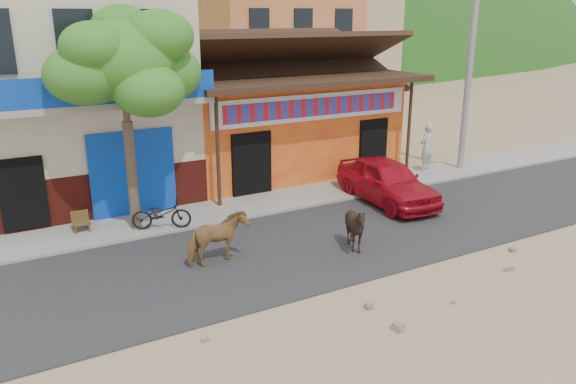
% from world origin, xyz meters
% --- Properties ---
extents(ground, '(120.00, 120.00, 0.00)m').
position_xyz_m(ground, '(0.00, 0.00, 0.00)').
color(ground, '#9E825B').
rests_on(ground, ground).
extents(road, '(60.00, 5.00, 0.04)m').
position_xyz_m(road, '(0.00, 2.50, 0.02)').
color(road, '#28282B').
rests_on(road, ground).
extents(sidewalk, '(60.00, 2.00, 0.12)m').
position_xyz_m(sidewalk, '(0.00, 6.00, 0.06)').
color(sidewalk, gray).
rests_on(sidewalk, ground).
extents(dance_club, '(8.00, 6.00, 3.60)m').
position_xyz_m(dance_club, '(2.00, 10.00, 1.80)').
color(dance_club, orange).
rests_on(dance_club, ground).
extents(cafe_building, '(7.00, 6.00, 7.00)m').
position_xyz_m(cafe_building, '(-5.50, 10.00, 3.50)').
color(cafe_building, beige).
rests_on(cafe_building, ground).
extents(apartment_front, '(9.00, 9.00, 12.00)m').
position_xyz_m(apartment_front, '(9.00, 24.00, 6.00)').
color(apartment_front, '#CC723F').
rests_on(apartment_front, ground).
extents(apartment_rear, '(8.00, 8.00, 10.00)m').
position_xyz_m(apartment_rear, '(18.00, 30.00, 5.00)').
color(apartment_rear, tan).
rests_on(apartment_rear, ground).
extents(tree, '(3.00, 3.00, 6.00)m').
position_xyz_m(tree, '(-4.60, 5.80, 3.12)').
color(tree, '#2D721E').
rests_on(tree, sidewalk).
extents(utility_pole, '(0.24, 0.24, 8.00)m').
position_xyz_m(utility_pole, '(8.20, 6.00, 4.12)').
color(utility_pole, gray).
rests_on(utility_pole, sidewalk).
extents(cow_tan, '(1.58, 0.89, 1.27)m').
position_xyz_m(cow_tan, '(-3.45, 2.57, 0.67)').
color(cow_tan, '#9C713E').
rests_on(cow_tan, road).
extents(cow_dark, '(1.45, 1.39, 1.23)m').
position_xyz_m(cow_dark, '(-0.06, 1.57, 0.66)').
color(cow_dark, black).
rests_on(cow_dark, road).
extents(red_car, '(1.96, 4.27, 1.42)m').
position_xyz_m(red_car, '(3.12, 4.27, 0.75)').
color(red_car, '#B50C1E').
rests_on(red_car, road).
extents(scooter, '(1.72, 1.12, 0.86)m').
position_xyz_m(scooter, '(-4.00, 5.30, 0.55)').
color(scooter, black).
rests_on(scooter, sidewalk).
extents(pedestrian, '(0.76, 0.63, 1.80)m').
position_xyz_m(pedestrian, '(6.73, 6.41, 1.02)').
color(pedestrian, silver).
rests_on(pedestrian, sidewalk).
extents(cafe_chair_left, '(0.48, 0.48, 0.99)m').
position_xyz_m(cafe_chair_left, '(-6.00, 6.23, 0.62)').
color(cafe_chair_left, '#4E351A').
rests_on(cafe_chair_left, sidewalk).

